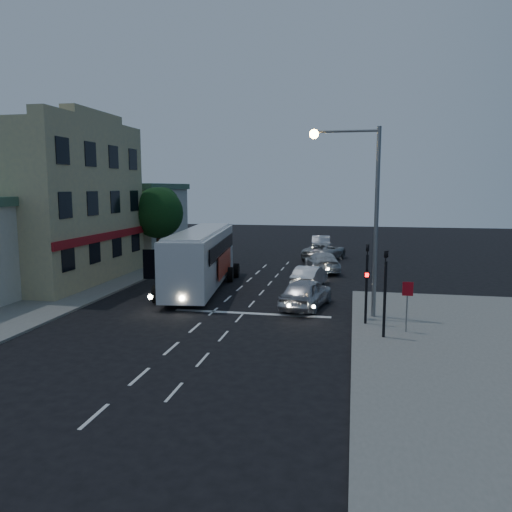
% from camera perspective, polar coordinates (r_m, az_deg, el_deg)
% --- Properties ---
extents(ground, '(120.00, 120.00, 0.00)m').
position_cam_1_polar(ground, '(23.95, -6.24, -7.49)').
color(ground, black).
extents(sidewalk_far, '(12.00, 50.00, 0.12)m').
position_cam_1_polar(sidewalk_far, '(36.59, -22.17, -2.56)').
color(sidewalk_far, slate).
rests_on(sidewalk_far, ground).
extents(road_markings, '(8.00, 30.55, 0.01)m').
position_cam_1_polar(road_markings, '(26.72, -1.47, -5.81)').
color(road_markings, silver).
rests_on(road_markings, ground).
extents(tour_bus, '(3.95, 12.28, 3.70)m').
position_cam_1_polar(tour_bus, '(31.24, -6.30, -0.13)').
color(tour_bus, silver).
rests_on(tour_bus, ground).
extents(car_suv, '(2.80, 4.93, 1.58)m').
position_cam_1_polar(car_suv, '(26.52, 5.74, -4.21)').
color(car_suv, '#AEAEB5').
rests_on(car_suv, ground).
extents(car_sedan_a, '(2.11, 4.37, 1.38)m').
position_cam_1_polar(car_sedan_a, '(31.86, 6.14, -2.35)').
color(car_sedan_a, silver).
rests_on(car_sedan_a, ground).
extents(car_sedan_b, '(3.33, 5.48, 1.49)m').
position_cam_1_polar(car_sedan_b, '(37.86, 7.55, -0.66)').
color(car_sedan_b, silver).
rests_on(car_sedan_b, ground).
extents(car_sedan_c, '(4.00, 5.93, 1.51)m').
position_cam_1_polar(car_sedan_c, '(44.06, 7.85, 0.56)').
color(car_sedan_c, '#A3A3A4').
rests_on(car_sedan_c, ground).
extents(car_extra, '(2.04, 5.03, 1.62)m').
position_cam_1_polar(car_extra, '(49.37, 7.42, 1.42)').
color(car_extra, '#B0B1B5').
rests_on(car_extra, ground).
extents(traffic_signal_main, '(0.25, 0.35, 4.10)m').
position_cam_1_polar(traffic_signal_main, '(23.14, 12.55, -2.04)').
color(traffic_signal_main, black).
rests_on(traffic_signal_main, sidewalk_near).
extents(traffic_signal_side, '(0.18, 0.15, 4.10)m').
position_cam_1_polar(traffic_signal_side, '(21.23, 14.56, -2.99)').
color(traffic_signal_side, black).
rests_on(traffic_signal_side, sidewalk_near).
extents(regulatory_sign, '(0.45, 0.12, 2.20)m').
position_cam_1_polar(regulatory_sign, '(22.42, 16.91, -4.66)').
color(regulatory_sign, slate).
rests_on(regulatory_sign, sidewalk_near).
extents(streetlight, '(3.32, 0.44, 9.00)m').
position_cam_1_polar(streetlight, '(24.23, 12.10, 6.30)').
color(streetlight, slate).
rests_on(streetlight, sidewalk_near).
extents(main_building, '(10.12, 12.00, 11.00)m').
position_cam_1_polar(main_building, '(36.61, -23.85, 5.39)').
color(main_building, gray).
rests_on(main_building, sidewalk_far).
extents(low_building_north, '(9.40, 9.40, 6.50)m').
position_cam_1_polar(low_building_north, '(46.83, -14.85, 4.04)').
color(low_building_north, '#B7B5AC').
rests_on(low_building_north, sidewalk_far).
extents(street_tree, '(4.00, 4.00, 6.20)m').
position_cam_1_polar(street_tree, '(40.07, -11.18, 5.13)').
color(street_tree, black).
rests_on(street_tree, sidewalk_far).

